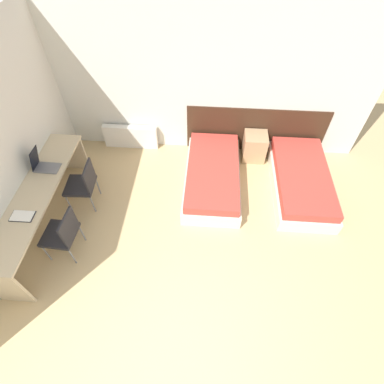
# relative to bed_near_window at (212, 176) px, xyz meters

# --- Properties ---
(ground_plane) EXTENTS (20.00, 20.00, 0.00)m
(ground_plane) POSITION_rel_bed_near_window_xyz_m (-0.31, -2.75, -0.19)
(ground_plane) COLOR tan
(wall_back) EXTENTS (5.96, 0.05, 2.70)m
(wall_back) POSITION_rel_bed_near_window_xyz_m (-0.31, 1.01, 1.16)
(wall_back) COLOR silver
(wall_back) RESTS_ON ground_plane
(wall_left) EXTENTS (0.05, 4.73, 2.70)m
(wall_left) POSITION_rel_bed_near_window_xyz_m (-2.81, -0.88, 1.16)
(wall_left) COLOR silver
(wall_left) RESTS_ON ground_plane
(headboard_panel) EXTENTS (2.58, 0.03, 0.94)m
(headboard_panel) POSITION_rel_bed_near_window_xyz_m (0.76, 0.98, 0.27)
(headboard_panel) COLOR #382316
(headboard_panel) RESTS_ON ground_plane
(bed_near_window) EXTENTS (0.95, 1.89, 0.40)m
(bed_near_window) POSITION_rel_bed_near_window_xyz_m (0.00, 0.00, 0.00)
(bed_near_window) COLOR beige
(bed_near_window) RESTS_ON ground_plane
(bed_near_door) EXTENTS (0.95, 1.89, 0.40)m
(bed_near_door) POSITION_rel_bed_near_window_xyz_m (1.53, 0.00, 0.00)
(bed_near_door) COLOR beige
(bed_near_door) RESTS_ON ground_plane
(nightstand) EXTENTS (0.42, 0.40, 0.54)m
(nightstand) POSITION_rel_bed_near_window_xyz_m (0.76, 0.75, 0.07)
(nightstand) COLOR tan
(nightstand) RESTS_ON ground_plane
(radiator) EXTENTS (1.04, 0.12, 0.48)m
(radiator) POSITION_rel_bed_near_window_xyz_m (-1.63, 0.89, 0.05)
(radiator) COLOR silver
(radiator) RESTS_ON ground_plane
(desk) EXTENTS (0.53, 2.54, 0.78)m
(desk) POSITION_rel_bed_near_window_xyz_m (-2.53, -1.05, 0.43)
(desk) COLOR #C6B28E
(desk) RESTS_ON ground_plane
(chair_near_laptop) EXTENTS (0.47, 0.47, 0.86)m
(chair_near_laptop) POSITION_rel_bed_near_window_xyz_m (-2.05, -0.59, 0.29)
(chair_near_laptop) COLOR #232328
(chair_near_laptop) RESTS_ON ground_plane
(chair_near_notebook) EXTENTS (0.47, 0.47, 0.86)m
(chair_near_notebook) POSITION_rel_bed_near_window_xyz_m (-2.05, -1.51, 0.29)
(chair_near_notebook) COLOR #232328
(chair_near_notebook) RESTS_ON ground_plane
(laptop) EXTENTS (0.37, 0.23, 0.37)m
(laptop) POSITION_rel_bed_near_window_xyz_m (-2.57, -0.57, 0.66)
(laptop) COLOR slate
(laptop) RESTS_ON desk
(open_notebook) EXTENTS (0.31, 0.19, 0.02)m
(open_notebook) POSITION_rel_bed_near_window_xyz_m (-2.51, -1.47, 0.59)
(open_notebook) COLOR black
(open_notebook) RESTS_ON desk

